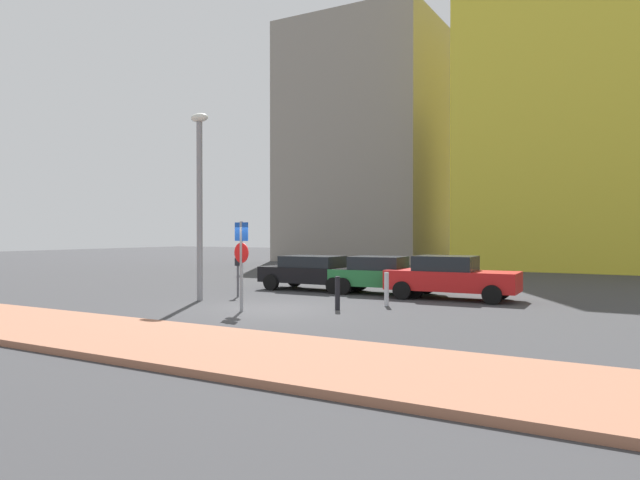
% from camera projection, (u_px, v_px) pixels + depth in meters
% --- Properties ---
extents(ground_plane, '(120.00, 120.00, 0.00)m').
position_uv_depth(ground_plane, '(267.00, 309.00, 17.54)').
color(ground_plane, '#38383A').
extents(sidewalk_brick, '(40.00, 3.55, 0.14)m').
position_uv_depth(sidewalk_brick, '(119.00, 336.00, 12.62)').
color(sidewalk_brick, '#9E664C').
rests_on(sidewalk_brick, ground).
extents(parked_car_black, '(4.28, 2.06, 1.40)m').
position_uv_depth(parked_car_black, '(313.00, 272.00, 23.38)').
color(parked_car_black, black).
rests_on(parked_car_black, ground).
extents(parked_car_green, '(4.19, 2.17, 1.43)m').
position_uv_depth(parked_car_green, '(384.00, 274.00, 21.86)').
color(parked_car_green, '#237238').
rests_on(parked_car_green, ground).
extents(parked_car_red, '(4.59, 2.05, 1.52)m').
position_uv_depth(parked_car_red, '(450.00, 277.00, 20.14)').
color(parked_car_red, red).
rests_on(parked_car_red, ground).
extents(parking_sign_post, '(0.59, 0.15, 2.68)m').
position_uv_depth(parking_sign_post, '(241.00, 255.00, 17.01)').
color(parking_sign_post, gray).
rests_on(parking_sign_post, ground).
extents(parking_meter, '(0.18, 0.14, 1.42)m').
position_uv_depth(parking_meter, '(238.00, 272.00, 20.87)').
color(parking_meter, '#4C4C51').
rests_on(parking_meter, ground).
extents(street_lamp, '(0.70, 0.36, 6.45)m').
position_uv_depth(street_lamp, '(200.00, 189.00, 19.73)').
color(street_lamp, gray).
rests_on(street_lamp, ground).
extents(traffic_bollard_near, '(0.15, 0.15, 1.08)m').
position_uv_depth(traffic_bollard_near, '(387.00, 289.00, 18.30)').
color(traffic_bollard_near, '#B7B7BC').
rests_on(traffic_bollard_near, ground).
extents(traffic_bollard_mid, '(0.15, 0.15, 1.02)m').
position_uv_depth(traffic_bollard_mid, '(338.00, 293.00, 17.34)').
color(traffic_bollard_mid, black).
rests_on(traffic_bollard_mid, ground).
extents(building_colorful_midrise, '(18.47, 17.32, 22.30)m').
position_uv_depth(building_colorful_midrise, '(620.00, 104.00, 39.25)').
color(building_colorful_midrise, gold).
rests_on(building_colorful_midrise, ground).
extents(building_under_construction, '(12.39, 11.02, 19.69)m').
position_uv_depth(building_under_construction, '(367.00, 145.00, 48.83)').
color(building_under_construction, gray).
rests_on(building_under_construction, ground).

